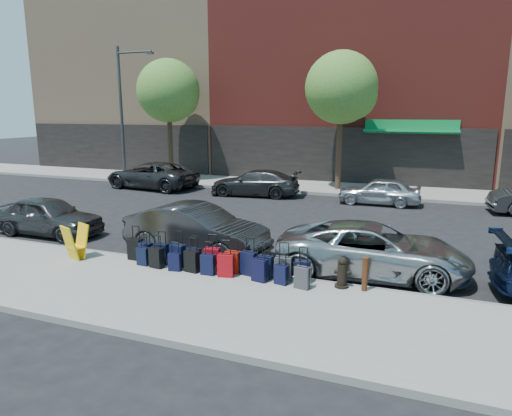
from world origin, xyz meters
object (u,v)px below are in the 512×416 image
at_px(tree_center, 344,90).
at_px(car_far_0, 152,175).
at_px(streetlight, 124,105).
at_px(display_rack, 76,242).
at_px(fire_hydrant, 342,273).
at_px(car_near_1, 196,230).
at_px(car_far_1, 255,183).
at_px(suitcase_front_5, 212,259).
at_px(bollard, 365,274).
at_px(tree_left, 170,93).
at_px(car_near_0, 48,216).
at_px(car_near_2, 373,250).
at_px(car_far_2, 379,191).

height_order(tree_center, car_far_0, tree_center).
distance_m(streetlight, display_rack, 17.05).
distance_m(fire_hydrant, display_rack, 7.54).
xyz_separation_m(streetlight, car_far_0, (3.21, -2.09, -3.91)).
distance_m(car_near_1, car_far_1, 10.01).
height_order(suitcase_front_5, car_near_1, car_near_1).
distance_m(bollard, display_rack, 8.07).
height_order(display_rack, car_far_1, car_far_1).
height_order(tree_left, car_far_1, tree_left).
height_order(bollard, car_near_1, car_near_1).
bearing_deg(car_near_0, car_near_2, -90.12).
relative_size(tree_center, fire_hydrant, 9.70).
bearing_deg(tree_center, car_near_1, -99.00).
distance_m(tree_center, car_near_2, 13.94).
bearing_deg(fire_hydrant, suitcase_front_5, 170.30).
relative_size(car_near_0, car_near_2, 0.80).
bearing_deg(bollard, display_rack, -176.15).
distance_m(suitcase_front_5, car_far_2, 11.77).
bearing_deg(car_far_1, display_rack, -9.93).
height_order(suitcase_front_5, car_far_2, car_far_2).
relative_size(display_rack, car_far_0, 0.18).
bearing_deg(suitcase_front_5, display_rack, 176.41).
bearing_deg(car_far_2, display_rack, -31.29).
bearing_deg(car_far_2, car_far_1, -90.88).
bearing_deg(streetlight, car_near_1, -46.33).
height_order(car_near_0, car_far_0, car_far_0).
bearing_deg(bollard, car_far_0, 139.71).
bearing_deg(car_far_2, tree_left, -103.09).
bearing_deg(car_near_2, fire_hydrant, 157.28).
distance_m(car_near_0, car_near_1, 5.92).
xyz_separation_m(tree_left, car_near_1, (8.49, -12.67, -4.66)).
bearing_deg(suitcase_front_5, car_far_0, 118.53).
height_order(car_far_1, car_far_2, car_far_1).
bearing_deg(car_far_0, fire_hydrant, 54.92).
height_order(bollard, car_far_0, car_far_0).
relative_size(display_rack, car_near_1, 0.22).
bearing_deg(car_near_1, bollard, -101.16).
height_order(streetlight, car_near_2, streetlight).
bearing_deg(car_near_2, display_rack, 100.70).
height_order(car_near_1, car_far_1, car_near_1).
height_order(car_near_1, car_near_2, car_near_1).
relative_size(tree_left, car_far_0, 1.34).
distance_m(display_rack, car_far_0, 13.21).
xyz_separation_m(car_near_0, car_near_1, (5.92, -0.02, 0.07)).
bearing_deg(tree_left, tree_center, 0.00).
bearing_deg(car_far_2, tree_center, -141.04).
xyz_separation_m(car_far_1, car_far_2, (6.29, -0.05, -0.03)).
relative_size(tree_left, fire_hydrant, 9.70).
distance_m(car_near_2, car_far_1, 12.20).
distance_m(suitcase_front_5, car_near_1, 2.09).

